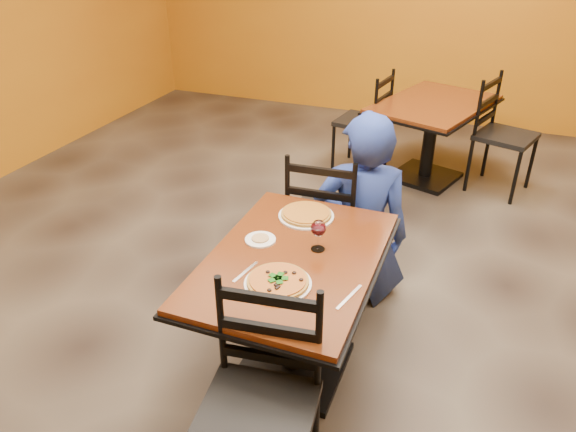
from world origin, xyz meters
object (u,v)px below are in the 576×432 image
at_px(table_second, 432,123).
at_px(chair_second_left, 362,122).
at_px(pizza_main, 278,281).
at_px(pizza_far, 306,213).
at_px(side_plate, 260,240).
at_px(chair_second_right, 506,137).
at_px(plate_far, 306,216).
at_px(chair_main_near, 256,416).
at_px(diner, 362,207).
at_px(table_main, 294,288).
at_px(chair_main_far, 326,218).
at_px(plate_main, 278,284).
at_px(wine_glass, 318,234).

bearing_deg(table_second, chair_second_left, 180.00).
bearing_deg(pizza_main, pizza_far, 97.85).
bearing_deg(side_plate, pizza_main, -54.62).
bearing_deg(chair_second_right, plate_far, 174.70).
bearing_deg(pizza_far, chair_second_right, 66.72).
relative_size(chair_main_near, plate_far, 3.21).
bearing_deg(chair_main_near, pizza_far, 92.60).
height_order(chair_second_right, diner, diner).
height_order(table_second, chair_main_near, chair_main_near).
relative_size(table_main, chair_second_right, 1.21).
bearing_deg(side_plate, chair_main_far, 81.26).
bearing_deg(chair_second_right, chair_second_left, 107.98).
height_order(chair_main_near, plate_main, chair_main_near).
relative_size(table_second, pizza_far, 5.08).
xyz_separation_m(chair_main_far, chair_second_left, (-0.25, 1.92, -0.01)).
xyz_separation_m(chair_main_near, pizza_main, (-0.12, 0.52, 0.27)).
bearing_deg(side_plate, pizza_far, 66.72).
bearing_deg(table_second, plate_far, -99.03).
xyz_separation_m(plate_main, pizza_main, (0.00, 0.00, 0.02)).
height_order(table_second, plate_main, plate_main).
distance_m(chair_second_right, plate_far, 2.61).
distance_m(side_plate, wine_glass, 0.32).
xyz_separation_m(table_main, diner, (0.14, 0.85, 0.07)).
bearing_deg(plate_main, wine_glass, 77.41).
relative_size(table_second, plate_main, 4.59).
xyz_separation_m(chair_second_left, diner, (0.48, -1.93, 0.14)).
bearing_deg(diner, table_main, 64.80).
distance_m(table_second, wine_glass, 2.70).
distance_m(chair_main_far, pizza_main, 1.14).
bearing_deg(side_plate, chair_second_right, 66.72).
relative_size(table_second, chair_main_near, 1.43).
relative_size(chair_second_left, chair_second_right, 0.95).
height_order(plate_main, pizza_main, pizza_main).
distance_m(table_main, plate_far, 0.45).
bearing_deg(plate_main, pizza_far, 97.85).
height_order(chair_main_near, pizza_far, chair_main_near).
relative_size(pizza_main, pizza_far, 1.01).
bearing_deg(chair_main_far, pizza_far, 88.86).
bearing_deg(table_main, pizza_far, 100.69).
bearing_deg(table_main, side_plate, 160.86).
xyz_separation_m(chair_main_near, chair_second_right, (0.82, 3.54, 0.01)).
height_order(chair_second_right, pizza_main, chair_second_right).
distance_m(table_main, pizza_main, 0.33).
distance_m(chair_second_left, diner, 2.00).
height_order(table_main, side_plate, side_plate).
distance_m(chair_second_left, pizza_main, 3.06).
height_order(chair_main_far, pizza_far, chair_main_far).
height_order(chair_main_far, diner, diner).
relative_size(pizza_far, side_plate, 1.75).
height_order(table_main, pizza_far, pizza_far).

